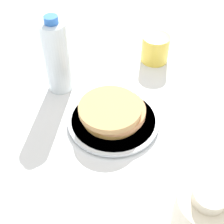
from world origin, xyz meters
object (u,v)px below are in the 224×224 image
(juice_glass, at_px, (155,49))
(water_bottle_near, at_px, (57,57))
(plate, at_px, (112,119))
(cream_jug, at_px, (203,211))
(pancake_stack, at_px, (112,111))

(juice_glass, xyz_separation_m, water_bottle_near, (-0.25, 0.16, 0.06))
(juice_glass, bearing_deg, plate, -173.95)
(cream_jug, xyz_separation_m, water_bottle_near, (0.16, 0.47, 0.06))
(juice_glass, distance_m, cream_jug, 0.52)
(cream_jug, distance_m, water_bottle_near, 0.50)
(water_bottle_near, bearing_deg, cream_jug, -109.40)
(plate, relative_size, cream_jug, 2.14)
(plate, bearing_deg, juice_glass, 6.05)
(juice_glass, relative_size, cream_jug, 0.77)
(plate, distance_m, water_bottle_near, 0.21)
(plate, relative_size, juice_glass, 2.77)
(cream_jug, bearing_deg, water_bottle_near, 70.60)
(pancake_stack, distance_m, cream_jug, 0.31)
(pancake_stack, height_order, cream_jug, cream_jug)
(plate, height_order, water_bottle_near, water_bottle_near)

